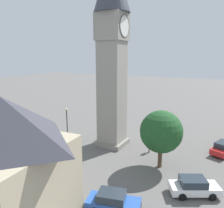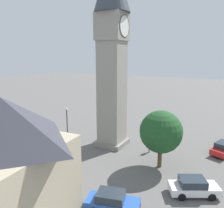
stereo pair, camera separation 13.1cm
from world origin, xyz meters
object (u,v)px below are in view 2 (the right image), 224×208
(pedestrian, at_px, (149,145))
(building_terrace_right, at_px, (6,165))
(car_red_corner, at_px, (193,187))
(car_silver_kerb, at_px, (112,202))
(lamp_post, at_px, (67,120))
(clock_tower, at_px, (112,36))
(tree, at_px, (161,132))
(car_blue_kerb, at_px, (224,148))

(pedestrian, height_order, building_terrace_right, building_terrace_right)
(car_red_corner, distance_m, pedestrian, 8.94)
(car_silver_kerb, height_order, lamp_post, lamp_post)
(building_terrace_right, height_order, lamp_post, building_terrace_right)
(clock_tower, bearing_deg, car_silver_kerb, -151.50)
(pedestrian, height_order, tree, tree)
(clock_tower, bearing_deg, tree, -112.49)
(car_blue_kerb, height_order, tree, tree)
(car_blue_kerb, distance_m, pedestrian, 8.97)
(clock_tower, xyz_separation_m, building_terrace_right, (-16.48, -1.08, -9.33))
(car_silver_kerb, height_order, pedestrian, pedestrian)
(car_blue_kerb, height_order, pedestrian, pedestrian)
(car_silver_kerb, xyz_separation_m, building_terrace_right, (-4.86, 5.23, 3.98))
(car_silver_kerb, distance_m, car_red_corner, 7.20)
(car_silver_kerb, xyz_separation_m, lamp_post, (9.19, 11.86, 2.54))
(clock_tower, xyz_separation_m, lamp_post, (-2.44, 5.55, -10.77))
(car_red_corner, bearing_deg, car_silver_kerb, 134.55)
(car_red_corner, height_order, pedestrian, pedestrian)
(car_silver_kerb, height_order, building_terrace_right, building_terrace_right)
(car_red_corner, bearing_deg, building_terrace_right, 133.71)
(car_silver_kerb, bearing_deg, lamp_post, 52.24)
(car_blue_kerb, distance_m, tree, 9.55)
(lamp_post, bearing_deg, tree, -92.85)
(tree, height_order, lamp_post, tree)
(car_red_corner, height_order, lamp_post, lamp_post)
(car_red_corner, relative_size, tree, 0.72)
(car_red_corner, bearing_deg, tree, 48.82)
(car_blue_kerb, bearing_deg, pedestrian, 115.20)
(car_red_corner, distance_m, lamp_post, 17.67)
(clock_tower, bearing_deg, pedestrian, -91.29)
(clock_tower, relative_size, car_red_corner, 5.40)
(building_terrace_right, bearing_deg, car_blue_kerb, -31.36)
(car_blue_kerb, bearing_deg, lamp_post, 107.96)
(pedestrian, xyz_separation_m, tree, (-2.97, -2.18, 2.93))
(clock_tower, distance_m, pedestrian, 14.08)
(car_silver_kerb, height_order, car_red_corner, same)
(car_silver_kerb, xyz_separation_m, pedestrian, (11.51, 1.05, 0.25))
(clock_tower, xyz_separation_m, car_silver_kerb, (-11.63, -6.31, -13.31))
(car_blue_kerb, distance_m, car_red_corner, 10.46)
(clock_tower, xyz_separation_m, car_red_corner, (-6.58, -11.44, -13.31))
(pedestrian, bearing_deg, tree, -143.64)
(lamp_post, bearing_deg, car_red_corner, -103.69)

